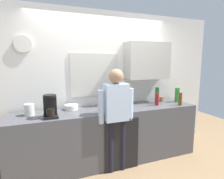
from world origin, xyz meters
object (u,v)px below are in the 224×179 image
object	(u,v)px
storage_canister	(29,110)
dish_soap	(129,106)
bottle_olive_oil	(116,99)
bottle_red_vinegar	(157,99)
coffee_maker	(50,107)
bottle_amber_beer	(180,99)
cup_terracotta_mug	(161,99)
mixing_bowl	(71,107)
cup_yellow_cup	(127,103)
person_at_sink	(116,112)
bottle_green_wine	(157,95)
cup_white_mug	(109,105)
bottle_clear_soda	(177,95)

from	to	relation	value
storage_canister	dish_soap	bearing A→B (deg)	-11.60
bottle_olive_oil	dish_soap	world-z (taller)	bottle_olive_oil
bottle_red_vinegar	bottle_olive_oil	world-z (taller)	bottle_olive_oil
coffee_maker	bottle_amber_beer	distance (m)	2.23
bottle_red_vinegar	cup_terracotta_mug	bearing A→B (deg)	41.61
mixing_bowl	storage_canister	bearing A→B (deg)	-169.56
cup_yellow_cup	person_at_sink	size ratio (longest dim) A/B	0.05
bottle_green_wine	bottle_olive_oil	size ratio (longest dim) A/B	1.20
bottle_red_vinegar	bottle_olive_oil	bearing A→B (deg)	164.33
bottle_green_wine	cup_white_mug	world-z (taller)	bottle_green_wine
cup_white_mug	storage_canister	bearing A→B (deg)	178.48
bottle_clear_soda	cup_yellow_cup	xyz separation A→B (m)	(-1.07, 0.06, -0.10)
bottle_green_wine	dish_soap	size ratio (longest dim) A/B	1.67
bottle_olive_oil	bottle_clear_soda	bearing A→B (deg)	-4.81
bottle_olive_oil	person_at_sink	distance (m)	0.49
bottle_red_vinegar	person_at_sink	xyz separation A→B (m)	(-0.90, -0.24, -0.08)
coffee_maker	cup_white_mug	distance (m)	0.98
person_at_sink	mixing_bowl	bearing A→B (deg)	131.94
bottle_red_vinegar	storage_canister	xyz separation A→B (m)	(-2.12, 0.14, -0.02)
mixing_bowl	coffee_maker	bearing A→B (deg)	-136.54
storage_canister	bottle_clear_soda	bearing A→B (deg)	-0.87
bottle_olive_oil	storage_canister	distance (m)	1.40
mixing_bowl	dish_soap	bearing A→B (deg)	-26.07
bottle_clear_soda	bottle_amber_beer	size ratio (longest dim) A/B	1.22
mixing_bowl	person_at_sink	xyz separation A→B (m)	(0.59, -0.50, -0.01)
bottle_green_wine	storage_canister	bearing A→B (deg)	-179.43
bottle_clear_soda	cup_white_mug	xyz separation A→B (m)	(-1.41, 0.01, -0.09)
mixing_bowl	bottle_clear_soda	bearing A→B (deg)	-4.38
bottle_green_wine	person_at_sink	bearing A→B (deg)	-158.25
bottle_olive_oil	cup_yellow_cup	distance (m)	0.21
bottle_olive_oil	mixing_bowl	distance (m)	0.78
cup_white_mug	person_at_sink	bearing A→B (deg)	-93.51
bottle_amber_beer	bottle_red_vinegar	world-z (taller)	bottle_amber_beer
coffee_maker	bottle_clear_soda	size ratio (longest dim) A/B	1.18
bottle_green_wine	mixing_bowl	distance (m)	1.61
bottle_red_vinegar	mixing_bowl	xyz separation A→B (m)	(-1.50, 0.25, -0.07)
bottle_amber_beer	dish_soap	bearing A→B (deg)	-178.98
cup_yellow_cup	dish_soap	bearing A→B (deg)	-107.94
bottle_red_vinegar	cup_white_mug	size ratio (longest dim) A/B	2.32
coffee_maker	cup_terracotta_mug	world-z (taller)	coffee_maker
bottle_green_wine	cup_white_mug	size ratio (longest dim) A/B	3.16
bottle_amber_beer	cup_terracotta_mug	bearing A→B (deg)	107.56
bottle_olive_oil	cup_terracotta_mug	xyz separation A→B (m)	(1.00, 0.04, -0.08)
coffee_maker	bottle_clear_soda	bearing A→B (deg)	4.04
bottle_olive_oil	dish_soap	xyz separation A→B (m)	(0.09, -0.37, -0.05)
bottle_clear_soda	cup_white_mug	bearing A→B (deg)	179.70
bottle_amber_beer	bottle_red_vinegar	xyz separation A→B (m)	(-0.39, 0.15, -0.01)
cup_yellow_cup	mixing_bowl	world-z (taller)	cup_yellow_cup
cup_white_mug	bottle_clear_soda	bearing A→B (deg)	-0.30
bottle_amber_beer	storage_canister	world-z (taller)	bottle_amber_beer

